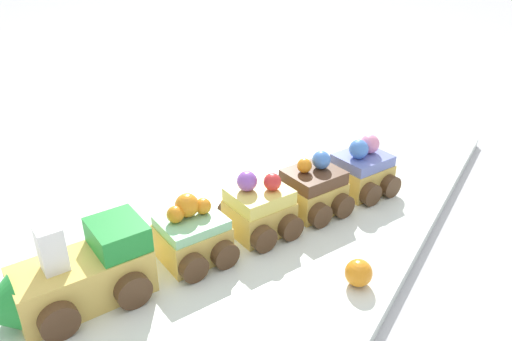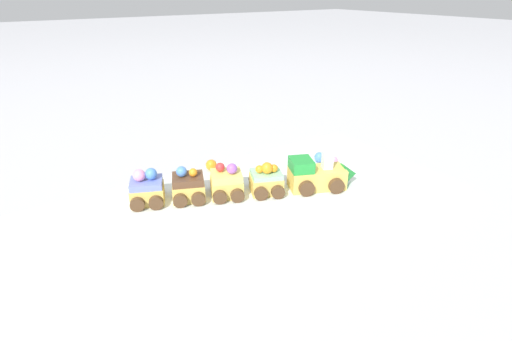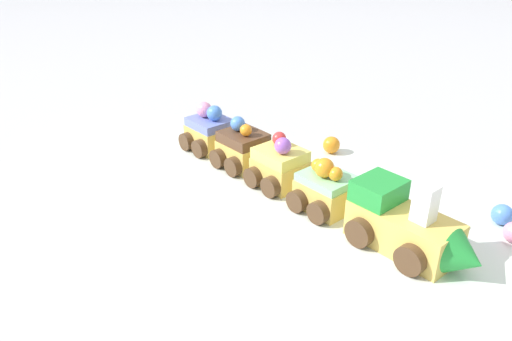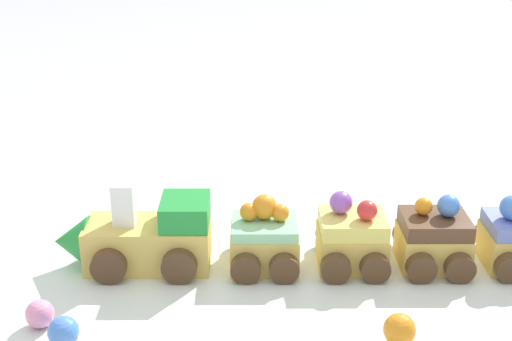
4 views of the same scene
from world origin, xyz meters
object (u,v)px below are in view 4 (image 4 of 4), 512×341
Objects in this scene: cake_car_lemon at (352,240)px; gumball_orange at (399,330)px; cake_car_mint at (264,241)px; gumball_blue at (63,332)px; cake_train_locomotive at (139,239)px; cake_car_chocolate at (434,240)px; gumball_pink at (40,314)px.

cake_car_lemon is 0.12m from gumball_orange.
gumball_blue is at bearing 38.98° from cake_car_mint.
cake_car_lemon is at bearing -174.91° from gumball_blue.
cake_train_locomotive is 1.63× the size of cake_car_chocolate.
gumball_orange is 1.05× the size of gumball_blue.
cake_train_locomotive reaches higher than cake_car_chocolate.
cake_car_chocolate is at bearing -179.97° from cake_car_lemon.
cake_car_chocolate is (-0.23, 0.10, -0.00)m from cake_train_locomotive.
gumball_orange is (-0.04, 0.14, -0.01)m from cake_car_mint.
cake_car_mint is at bearing -173.79° from gumball_pink.
cake_car_lemon is 0.07m from cake_car_chocolate.
cake_train_locomotive is 1.63× the size of cake_car_lemon.
gumball_pink is at bearing 56.88° from cake_train_locomotive.
cake_car_chocolate is at bearing 179.85° from cake_car_mint.
cake_car_lemon is at bearing 0.03° from cake_car_chocolate.
gumball_blue is at bearing 111.92° from gumball_pink.
cake_car_chocolate is at bearing -179.98° from cake_train_locomotive.
cake_train_locomotive reaches higher than gumball_pink.
cake_car_lemon is 3.66× the size of gumball_orange.
gumball_blue is (0.25, 0.02, -0.01)m from cake_car_lemon.
cake_car_lemon is 4.04× the size of gumball_pink.
cake_car_chocolate is (-0.13, 0.06, 0.00)m from cake_car_mint.
cake_car_lemon is at bearing -179.98° from cake_train_locomotive.
cake_car_chocolate is 0.31m from gumball_blue.
gumball_pink is at bearing -27.94° from gumball_orange.
cake_train_locomotive is 0.23m from gumball_orange.
cake_car_chocolate is 0.13m from gumball_orange.
cake_train_locomotive is 6.25× the size of gumball_blue.
cake_car_mint is 0.15m from cake_car_chocolate.
gumball_blue is at bearing 72.25° from cake_train_locomotive.
cake_car_mint is 3.66× the size of gumball_orange.
cake_car_chocolate is (-0.06, 0.03, -0.00)m from cake_car_lemon.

